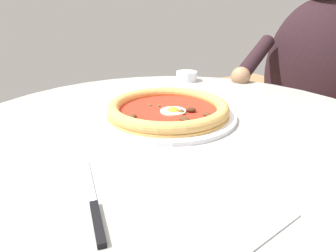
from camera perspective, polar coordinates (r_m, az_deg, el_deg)
The scene contains 7 objects.
dining_table at distance 0.72m, azimuth 1.59°, elevation -12.28°, with size 1.06×1.06×0.73m.
pizza_on_plate at distance 0.70m, azimuth 0.01°, elevation 3.24°, with size 0.34×0.34×0.04m.
steak_knife at distance 0.41m, azimuth -14.62°, elevation -15.57°, with size 0.03×0.21×0.01m.
ramekin_capers at distance 1.07m, azimuth 3.78°, elevation 10.07°, with size 0.08×0.08×0.03m.
fork_utensil at distance 0.37m, azimuth 17.76°, elevation -21.39°, with size 0.16×0.04×0.00m.
diner_person at distance 1.36m, azimuth 25.31°, elevation 1.46°, with size 0.56×0.44×1.20m.
cafe_chair_diner at distance 1.49m, azimuth 27.40°, elevation 2.57°, with size 0.53×0.53×0.89m.
Camera 1 is at (-0.27, -0.53, 0.98)m, focal length 30.23 mm.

